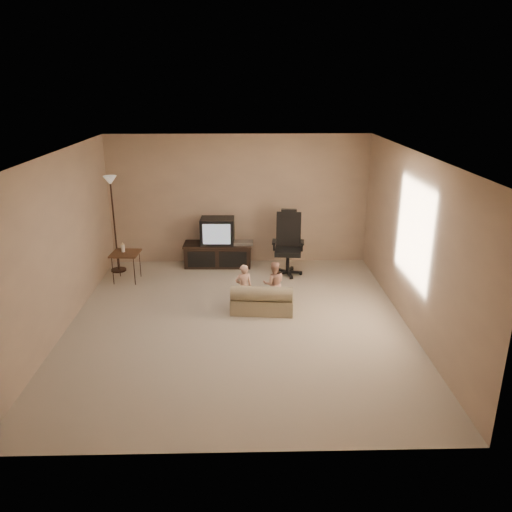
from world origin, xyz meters
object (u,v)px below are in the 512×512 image
Objects in this scene: side_table at (125,253)px; toddler_left at (244,287)px; toddler_right at (274,284)px; child_sofa at (262,300)px; tv_stand at (218,246)px; office_chair at (288,251)px; floor_lamp at (112,203)px.

toddler_left is (2.11, -1.25, -0.14)m from side_table.
side_table is at bearing -26.26° from toddler_right.
tv_stand is at bearing 116.46° from child_sofa.
side_table is at bearing -167.97° from office_chair.
toddler_right is at bearing -23.12° from side_table.
tv_stand is 1.83× the size of toddler_right.
floor_lamp reaches higher than tv_stand.
floor_lamp is 2.47× the size of toddler_right.
tv_stand is at bearing -88.22° from toddler_left.
toddler_left is at bearing 165.02° from child_sofa.
office_chair reaches higher than toddler_right.
toddler_left reaches higher than child_sofa.
tv_stand is 1.78m from side_table.
floor_lamp reaches higher than side_table.
tv_stand is 1.33× the size of child_sofa.
side_table is 0.40× the size of floor_lamp.
tv_stand reaches higher than side_table.
office_chair is 1.75m from toddler_left.
child_sofa is at bearing 146.81° from toddler_left.
tv_stand is 2.12m from floor_lamp.
toddler_right is at bearing -175.54° from toddler_left.
toddler_left is (-0.29, 0.11, 0.18)m from child_sofa.
child_sofa is at bearing -101.75° from office_chair.
floor_lamp is 2.44× the size of toddler_left.
office_chair reaches higher than child_sofa.
toddler_right is at bearing -97.53° from office_chair.
tv_stand is at bearing 24.53° from side_table.
office_chair is at bearing -130.32° from toddler_left.
floor_lamp is at bearing 119.01° from side_table.
office_chair is at bearing -3.67° from floor_lamp.
floor_lamp is 3.42m from toddler_right.
floor_lamp is at bearing -32.38° from toddler_right.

